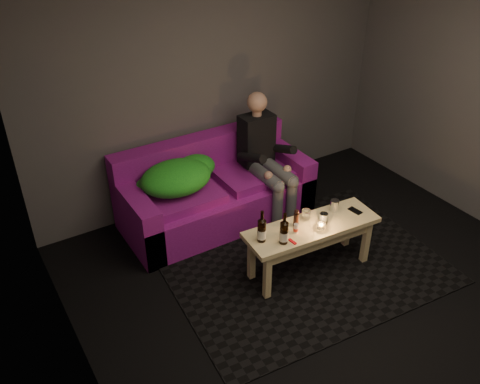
# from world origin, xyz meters

# --- Properties ---
(floor) EXTENTS (4.50, 4.50, 0.00)m
(floor) POSITION_xyz_m (0.00, 0.00, 0.00)
(floor) COLOR black
(floor) RESTS_ON ground
(room) EXTENTS (4.50, 4.50, 4.50)m
(room) POSITION_xyz_m (0.00, 0.47, 1.64)
(room) COLOR silver
(room) RESTS_ON ground
(rug) EXTENTS (2.53, 1.93, 0.01)m
(rug) POSITION_xyz_m (0.01, 0.69, 0.01)
(rug) COLOR black
(rug) RESTS_ON floor
(sofa) EXTENTS (1.89, 0.85, 0.81)m
(sofa) POSITION_xyz_m (-0.29, 1.82, 0.29)
(sofa) COLOR #801175
(sofa) RESTS_ON floor
(green_blanket) EXTENTS (0.83, 0.57, 0.28)m
(green_blanket) POSITION_xyz_m (-0.68, 1.81, 0.61)
(green_blanket) COLOR #178221
(green_blanket) RESTS_ON sofa
(person) EXTENTS (0.34, 0.78, 1.26)m
(person) POSITION_xyz_m (0.21, 1.66, 0.65)
(person) COLOR black
(person) RESTS_ON sofa
(coffee_table) EXTENTS (1.23, 0.48, 0.49)m
(coffee_table) POSITION_xyz_m (0.01, 0.64, 0.40)
(coffee_table) COLOR tan
(coffee_table) RESTS_ON rug
(beer_bottle_a) EXTENTS (0.07, 0.07, 0.29)m
(beer_bottle_a) POSITION_xyz_m (-0.48, 0.69, 0.60)
(beer_bottle_a) COLOR black
(beer_bottle_a) RESTS_ON coffee_table
(beer_bottle_b) EXTENTS (0.07, 0.07, 0.29)m
(beer_bottle_b) POSITION_xyz_m (-0.34, 0.57, 0.60)
(beer_bottle_b) COLOR black
(beer_bottle_b) RESTS_ON coffee_table
(salt_shaker) EXTENTS (0.04, 0.04, 0.08)m
(salt_shaker) POSITION_xyz_m (-0.17, 0.63, 0.53)
(salt_shaker) COLOR silver
(salt_shaker) RESTS_ON coffee_table
(pepper_mill) EXTENTS (0.06, 0.06, 0.13)m
(pepper_mill) POSITION_xyz_m (-0.11, 0.71, 0.55)
(pepper_mill) COLOR black
(pepper_mill) RESTS_ON coffee_table
(tumbler_back) EXTENTS (0.10, 0.10, 0.09)m
(tumbler_back) POSITION_xyz_m (0.02, 0.74, 0.54)
(tumbler_back) COLOR white
(tumbler_back) RESTS_ON coffee_table
(tealight) EXTENTS (0.07, 0.07, 0.05)m
(tealight) POSITION_xyz_m (0.04, 0.56, 0.52)
(tealight) COLOR white
(tealight) RESTS_ON coffee_table
(tumbler_front) EXTENTS (0.08, 0.08, 0.09)m
(tumbler_front) POSITION_xyz_m (0.12, 0.62, 0.54)
(tumbler_front) COLOR white
(tumbler_front) RESTS_ON coffee_table
(steel_cup) EXTENTS (0.10, 0.10, 0.11)m
(steel_cup) POSITION_xyz_m (0.32, 0.71, 0.54)
(steel_cup) COLOR silver
(steel_cup) RESTS_ON coffee_table
(smartphone) EXTENTS (0.08, 0.13, 0.01)m
(smartphone) POSITION_xyz_m (0.47, 0.61, 0.49)
(smartphone) COLOR black
(smartphone) RESTS_ON coffee_table
(red_lighter) EXTENTS (0.03, 0.08, 0.01)m
(red_lighter) POSITION_xyz_m (-0.27, 0.54, 0.50)
(red_lighter) COLOR red
(red_lighter) RESTS_ON coffee_table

